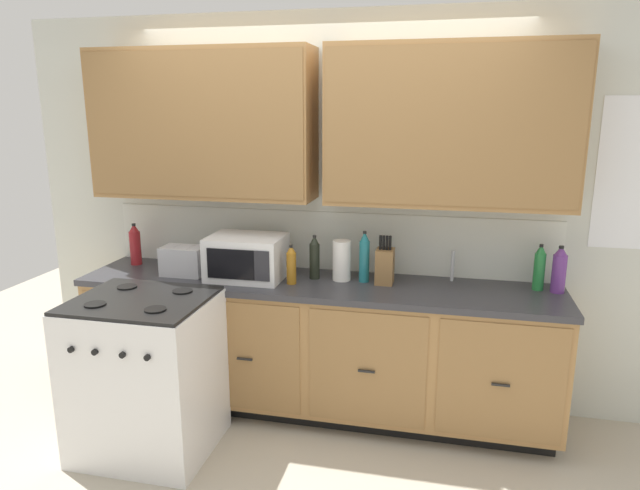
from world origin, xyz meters
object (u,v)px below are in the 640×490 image
Objects in this scene: toaster at (184,261)px; bottle_green at (539,268)px; microwave at (247,257)px; bottle_violet at (559,270)px; knife_block at (385,266)px; paper_towel_roll at (342,260)px; stove_range at (146,375)px; bottle_red at (135,245)px; bottle_teal at (364,257)px; bottle_dark at (315,258)px; bottle_amber at (291,265)px.

bottle_green reaches higher than toaster.
microwave is 1.67× the size of bottle_violet.
microwave is 1.69× the size of bottle_green.
knife_block is (0.88, 0.09, -0.02)m from microwave.
bottle_green is (1.21, 0.07, 0.01)m from paper_towel_roll.
stove_range is 3.31× the size of bottle_violet.
knife_block reaches higher than toaster.
knife_block is at bearing -1.82° from bottle_red.
microwave is at bearing 55.53° from stove_range.
knife_block is at bearing 28.19° from stove_range.
bottle_teal is at bearing 7.13° from microwave.
paper_towel_roll is at bearing 179.29° from bottle_teal.
bottle_violet is (1.92, 0.14, -0.00)m from microwave.
knife_block is 1.19× the size of paper_towel_roll.
paper_towel_roll is (1.04, 0.12, 0.03)m from toaster.
bottle_red is (-0.45, 0.16, 0.05)m from toaster.
knife_block is 1.08× the size of bottle_violet.
paper_towel_roll is 0.18m from bottle_dark.
knife_block is 0.93m from bottle_green.
bottle_teal is (1.19, 0.11, 0.06)m from toaster.
bottle_amber is at bearing -161.45° from bottle_teal.
paper_towel_roll is 1.49m from bottle_red.
bottle_amber is (-1.61, -0.19, -0.02)m from bottle_violet.
bottle_red is (-0.47, 0.75, 0.58)m from stove_range.
stove_range is 1.08m from bottle_amber.
bottle_violet is (1.49, 0.05, 0.00)m from bottle_dark.
bottle_teal is (-0.13, 0.01, 0.05)m from knife_block.
bottle_teal is 0.46m from bottle_amber.
bottle_green is at bearing 19.14° from stove_range.
bottle_teal is (0.15, -0.00, 0.03)m from paper_towel_roll.
microwave is 1.64× the size of bottle_red.
paper_towel_roll is 0.15m from bottle_teal.
bottle_teal is at bearing -1.79° from bottle_red.
stove_range is 0.94m from microwave.
bottle_dark is (0.43, 0.09, -0.00)m from microwave.
paper_towel_roll is 0.91× the size of bottle_violet.
stove_range is 3.79× the size of bottle_amber.
toaster is 0.48m from bottle_red.
bottle_dark is at bearing -178.05° from paper_towel_roll.
bottle_teal is at bearing 5.45° from toaster.
bottle_dark reaches higher than microwave.
knife_block reaches higher than bottle_amber.
bottle_teal reaches higher than stove_range.
bottle_red is 0.89× the size of bottle_teal.
stove_range is at bearing -58.34° from bottle_red.
bottle_red reaches higher than microwave.
bottle_violet is 1.17m from bottle_teal.
microwave reaches higher than toaster.
bottle_dark is 1.01× the size of bottle_green.
bottle_green is (2.70, 0.02, -0.00)m from bottle_red.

